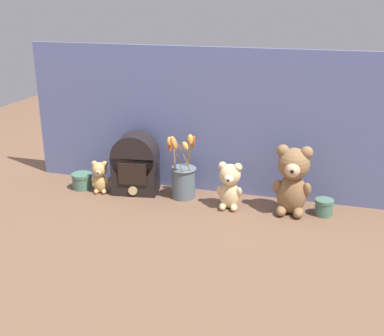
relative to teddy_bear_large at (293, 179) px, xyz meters
name	(u,v)px	position (x,y,z in m)	size (l,w,h in m)	color
ground_plane	(191,203)	(-0.42, -0.02, -0.15)	(4.00, 4.00, 0.00)	brown
backdrop_wall	(201,121)	(-0.42, 0.15, 0.17)	(1.62, 0.02, 0.64)	slate
teddy_bear_large	(293,179)	(0.00, 0.00, 0.00)	(0.15, 0.15, 0.29)	olive
teddy_bear_medium	(230,185)	(-0.25, -0.02, -0.05)	(0.11, 0.10, 0.20)	#DBBC84
teddy_bear_small	(100,176)	(-0.85, -0.02, -0.07)	(0.08, 0.07, 0.15)	tan
flower_vase	(183,178)	(-0.47, 0.03, -0.06)	(0.13, 0.15, 0.30)	slate
vintage_radio	(135,164)	(-0.69, 0.03, -0.02)	(0.21, 0.15, 0.28)	black
decorative_tin_tall	(324,207)	(0.13, 0.02, -0.12)	(0.08, 0.08, 0.07)	#47705B
decorative_tin_short	(82,181)	(-0.95, 0.00, -0.11)	(0.09, 0.09, 0.07)	#47705B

